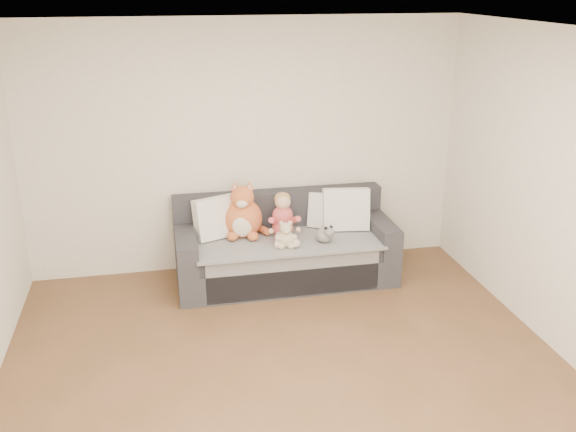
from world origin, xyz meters
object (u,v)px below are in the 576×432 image
Objects in this scene: toddler at (283,219)px; plush_cat at (243,215)px; sippy_cup at (283,242)px; teddy_bear at (286,237)px; sofa at (284,250)px.

plush_cat is at bearing 165.98° from toddler.
toddler reaches higher than sippy_cup.
toddler reaches higher than teddy_bear.
sippy_cup is (-0.03, -0.00, -0.05)m from teddy_bear.
sofa is at bearing 69.81° from toddler.
toddler is 1.72× the size of teddy_bear.
toddler is 0.30m from sippy_cup.
sofa is at bearing 0.06° from plush_cat.
toddler is at bearing -113.61° from sofa.
plush_cat is at bearing 169.19° from sofa.
plush_cat reaches higher than sofa.
sippy_cup is (-0.08, -0.31, 0.22)m from sofa.
sofa is 0.56m from plush_cat.
teddy_bear is at bearing 1.24° from sippy_cup.
sippy_cup is (-0.06, -0.26, -0.13)m from toddler.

